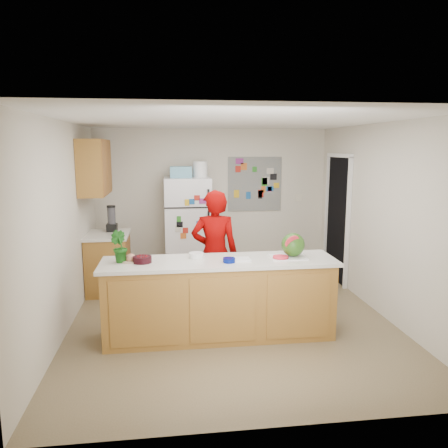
{
  "coord_description": "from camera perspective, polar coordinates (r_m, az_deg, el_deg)",
  "views": [
    {
      "loc": [
        -0.76,
        -5.29,
        2.18
      ],
      "look_at": [
        -0.06,
        0.2,
        1.21
      ],
      "focal_mm": 35.0,
      "sensor_mm": 36.0,
      "label": 1
    }
  ],
  "objects": [
    {
      "name": "cobalt_bowl",
      "position": [
        4.88,
        0.66,
        -4.74
      ],
      "size": [
        0.18,
        0.18,
        0.05
      ],
      "primitive_type": "cylinder",
      "rotation": [
        0.0,
        0.0,
        -0.31
      ],
      "color": "#010E5F",
      "rests_on": "peninsula_top"
    },
    {
      "name": "cherry_bowl",
      "position": [
        4.95,
        -10.62,
        -4.58
      ],
      "size": [
        0.27,
        0.27,
        0.07
      ],
      "primitive_type": "cylinder",
      "rotation": [
        0.0,
        0.0,
        0.4
      ],
      "color": "black",
      "rests_on": "peninsula_top"
    },
    {
      "name": "keys",
      "position": [
        5.03,
        7.92,
        -4.63
      ],
      "size": [
        0.08,
        0.04,
        0.01
      ],
      "primitive_type": "cube",
      "rotation": [
        0.0,
        0.0,
        -0.1
      ],
      "color": "gray",
      "rests_on": "peninsula_top"
    },
    {
      "name": "refrigerator",
      "position": [
        7.3,
        -4.75,
        -0.6
      ],
      "size": [
        0.75,
        0.7,
        1.7
      ],
      "primitive_type": "cube",
      "color": "silver",
      "rests_on": "floor"
    },
    {
      "name": "white_bowl",
      "position": [
        5.08,
        -3.65,
        -4.1
      ],
      "size": [
        0.2,
        0.2,
        0.06
      ],
      "primitive_type": "cylinder",
      "rotation": [
        0.0,
        0.0,
        -0.19
      ],
      "color": "white",
      "rests_on": "peninsula_top"
    },
    {
      "name": "wall_right",
      "position": [
        6.05,
        20.08,
        0.47
      ],
      "size": [
        0.02,
        4.5,
        2.5
      ],
      "primitive_type": "cube",
      "color": "beige",
      "rests_on": "ground"
    },
    {
      "name": "photo_collage",
      "position": [
        7.71,
        4.04,
        5.22
      ],
      "size": [
        0.95,
        0.01,
        0.95
      ],
      "primitive_type": "cube",
      "color": "slate",
      "rests_on": "wall_back"
    },
    {
      "name": "blender_appliance",
      "position": [
        6.96,
        -14.47,
        0.6
      ],
      "size": [
        0.12,
        0.12,
        0.38
      ],
      "primitive_type": "cylinder",
      "color": "black",
      "rests_on": "side_counter_top"
    },
    {
      "name": "watermelon",
      "position": [
        5.15,
        9.01,
        -2.68
      ],
      "size": [
        0.27,
        0.27,
        0.27
      ],
      "primitive_type": "sphere",
      "color": "#255112",
      "rests_on": "cutting_board"
    },
    {
      "name": "side_counter_base",
      "position": [
        6.93,
        -14.82,
        -5.04
      ],
      "size": [
        0.6,
        0.8,
        0.86
      ],
      "primitive_type": "cube",
      "color": "brown",
      "rests_on": "floor"
    },
    {
      "name": "floor",
      "position": [
        5.78,
        0.83,
        -12.35
      ],
      "size": [
        4.0,
        4.5,
        0.02
      ],
      "primitive_type": "cube",
      "color": "brown",
      "rests_on": "ground"
    },
    {
      "name": "watermelon_slice",
      "position": [
        5.07,
        7.4,
        -4.3
      ],
      "size": [
        0.18,
        0.18,
        0.02
      ],
      "primitive_type": "cylinder",
      "color": "red",
      "rests_on": "cutting_board"
    },
    {
      "name": "doorway",
      "position": [
        7.37,
        14.66,
        0.55
      ],
      "size": [
        0.03,
        0.85,
        2.04
      ],
      "primitive_type": "cube",
      "color": "black",
      "rests_on": "ground"
    },
    {
      "name": "peninsula_base",
      "position": [
        5.13,
        -0.59,
        -9.91
      ],
      "size": [
        2.6,
        0.62,
        0.88
      ],
      "primitive_type": "cube",
      "color": "brown",
      "rests_on": "floor"
    },
    {
      "name": "wall_back",
      "position": [
        7.65,
        -1.55,
        2.94
      ],
      "size": [
        4.0,
        0.02,
        2.5
      ],
      "primitive_type": "cube",
      "color": "beige",
      "rests_on": "ground"
    },
    {
      "name": "potted_plant",
      "position": [
        4.99,
        -13.57,
        -2.9
      ],
      "size": [
        0.25,
        0.24,
        0.35
      ],
      "primitive_type": "imported",
      "rotation": [
        0.0,
        0.0,
        2.54
      ],
      "color": "#0F460D",
      "rests_on": "peninsula_top"
    },
    {
      "name": "upper_cabinets",
      "position": [
        6.68,
        -16.55,
        7.12
      ],
      "size": [
        0.35,
        1.0,
        0.8
      ],
      "primitive_type": "cube",
      "color": "brown",
      "rests_on": "wall_left"
    },
    {
      "name": "person",
      "position": [
        5.66,
        -1.22,
        -3.88
      ],
      "size": [
        0.64,
        0.45,
        1.66
      ],
      "primitive_type": "imported",
      "rotation": [
        0.0,
        0.0,
        3.05
      ],
      "color": "#710100",
      "rests_on": "floor"
    },
    {
      "name": "ceiling",
      "position": [
        5.36,
        0.9,
        13.45
      ],
      "size": [
        4.0,
        4.5,
        0.02
      ],
      "primitive_type": "cube",
      "color": "white",
      "rests_on": "wall_back"
    },
    {
      "name": "plate",
      "position": [
        5.03,
        -12.05,
        -4.72
      ],
      "size": [
        0.3,
        0.3,
        0.02
      ],
      "primitive_type": "cylinder",
      "rotation": [
        0.0,
        0.0,
        -0.4
      ],
      "color": "#BFAC90",
      "rests_on": "peninsula_top"
    },
    {
      "name": "peninsula_top",
      "position": [
        4.99,
        -0.6,
        -4.94
      ],
      "size": [
        2.68,
        0.7,
        0.04
      ],
      "primitive_type": "cube",
      "color": "silver",
      "rests_on": "peninsula_base"
    },
    {
      "name": "side_counter_top",
      "position": [
        6.83,
        -14.99,
        -1.39
      ],
      "size": [
        0.64,
        0.84,
        0.04
      ],
      "primitive_type": "cube",
      "color": "silver",
      "rests_on": "side_counter_base"
    },
    {
      "name": "paper_towel",
      "position": [
        4.97,
        2.27,
        -4.64
      ],
      "size": [
        0.2,
        0.18,
        0.02
      ],
      "primitive_type": "cube",
      "rotation": [
        0.0,
        0.0,
        0.0
      ],
      "color": "white",
      "rests_on": "peninsula_top"
    },
    {
      "name": "cutting_board",
      "position": [
        5.14,
        8.38,
        -4.3
      ],
      "size": [
        0.43,
        0.33,
        0.01
      ],
      "primitive_type": "cube",
      "rotation": [
        0.0,
        0.0,
        -0.04
      ],
      "color": "white",
      "rests_on": "peninsula_top"
    },
    {
      "name": "fridge_top_bin",
      "position": [
        7.18,
        -5.66,
        6.77
      ],
      "size": [
        0.35,
        0.28,
        0.18
      ],
      "primitive_type": "cube",
      "color": "#5999B2",
      "rests_on": "refrigerator"
    },
    {
      "name": "wall_left",
      "position": [
        5.52,
        -20.28,
        -0.41
      ],
      "size": [
        0.02,
        4.5,
        2.5
      ],
      "primitive_type": "cube",
      "color": "beige",
      "rests_on": "ground"
    }
  ]
}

